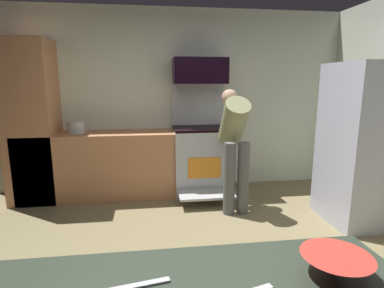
% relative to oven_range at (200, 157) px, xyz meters
% --- Properties ---
extents(ground_plane, '(5.20, 4.80, 0.02)m').
position_rel_oven_range_xyz_m(ground_plane, '(-0.33, -1.97, -0.52)').
color(ground_plane, olive).
extents(wall_back, '(5.20, 0.12, 2.60)m').
position_rel_oven_range_xyz_m(wall_back, '(-0.33, 0.37, 0.79)').
color(wall_back, silver).
rests_on(wall_back, ground).
extents(lower_cabinet_run, '(2.40, 0.60, 0.90)m').
position_rel_oven_range_xyz_m(lower_cabinet_run, '(-1.23, 0.01, -0.06)').
color(lower_cabinet_run, '#BA7C52').
rests_on(lower_cabinet_run, ground).
extents(cabinet_column, '(0.60, 0.60, 2.10)m').
position_rel_oven_range_xyz_m(cabinet_column, '(-2.23, 0.01, 0.54)').
color(cabinet_column, '#BA7C52').
rests_on(cabinet_column, ground).
extents(oven_range, '(0.76, 1.00, 1.55)m').
position_rel_oven_range_xyz_m(oven_range, '(0.00, 0.00, 0.00)').
color(oven_range, '#B6BABD').
rests_on(oven_range, ground).
extents(microwave, '(0.74, 0.38, 0.35)m').
position_rel_oven_range_xyz_m(microwave, '(-0.00, 0.09, 1.21)').
color(microwave, black).
rests_on(microwave, oven_range).
extents(refrigerator, '(0.85, 0.79, 1.78)m').
position_rel_oven_range_xyz_m(refrigerator, '(1.70, -1.18, 0.38)').
color(refrigerator, '#B2B4C9').
rests_on(refrigerator, ground).
extents(person_cook, '(0.31, 0.62, 1.48)m').
position_rel_oven_range_xyz_m(person_cook, '(0.30, -0.67, 0.37)').
color(person_cook, '#555555').
rests_on(person_cook, ground).
extents(mixing_bowl_large, '(0.25, 0.25, 0.08)m').
position_rel_oven_range_xyz_m(mixing_bowl_large, '(-0.06, -3.32, 0.43)').
color(mixing_bowl_large, red).
rests_on(mixing_bowl_large, counter_island).
extents(knife_chef, '(0.23, 0.06, 0.01)m').
position_rel_oven_range_xyz_m(knife_chef, '(-0.75, -3.29, 0.39)').
color(knife_chef, '#B7BABF').
rests_on(knife_chef, counter_island).
extents(stock_pot, '(0.23, 0.23, 0.16)m').
position_rel_oven_range_xyz_m(stock_pot, '(-1.68, 0.01, 0.47)').
color(stock_pot, '#B7BFBA').
rests_on(stock_pot, lower_cabinet_run).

